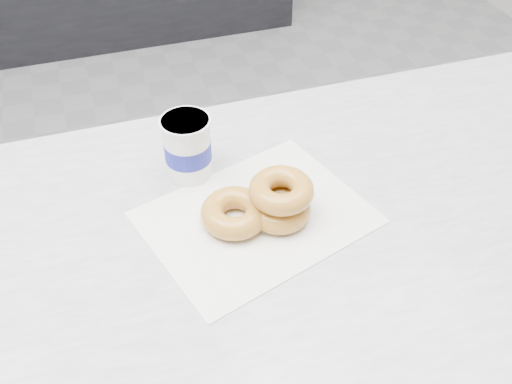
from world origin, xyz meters
TOP-DOWN VIEW (x-y plane):
  - ground at (0.00, 0.00)m, footprint 5.00×5.00m
  - wax_paper at (0.23, -0.55)m, footprint 0.40×0.35m
  - donut_single at (0.20, -0.55)m, footprint 0.13×0.13m
  - donut_stack at (0.27, -0.56)m, footprint 0.14×0.14m
  - coffee_cup at (0.16, -0.41)m, footprint 0.09×0.09m

SIDE VIEW (x-z plane):
  - ground at x=0.00m, z-range 0.00..0.00m
  - wax_paper at x=0.23m, z-range 0.90..0.90m
  - donut_single at x=0.20m, z-range 0.90..0.94m
  - donut_stack at x=0.27m, z-range 0.90..0.97m
  - coffee_cup at x=0.16m, z-range 0.90..1.01m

